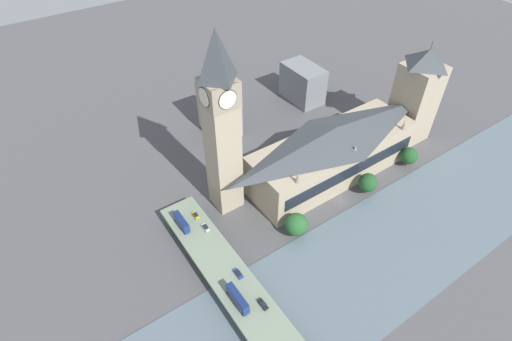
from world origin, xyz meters
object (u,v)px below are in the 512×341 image
Objects in this scene: clock_tower at (221,124)px; victoria_tower at (416,96)px; car_northbound_mid at (205,227)px; double_decker_bus_lead at (238,298)px; parliament_hall at (333,152)px; double_decker_bus_mid at (181,222)px; car_northbound_tail at (196,215)px; road_bridge at (264,325)px; car_southbound_mid at (263,304)px; car_northbound_lead at (238,274)px.

clock_tower reaches higher than victoria_tower.
car_northbound_mid is at bearing 126.48° from clock_tower.
double_decker_bus_lead is (-35.69, 129.41, -15.53)m from victoria_tower.
parliament_hall reaches higher than double_decker_bus_mid.
double_decker_bus_mid is 2.50× the size of car_northbound_tail.
road_bridge is 12.78× the size of double_decker_bus_mid.
victoria_tower is 130.85m from car_southbound_mid.
car_northbound_lead is 0.98× the size of car_southbound_mid.
clock_tower reaches higher than parliament_hall.
road_bridge is 28.69× the size of car_northbound_mid.
double_decker_bus_lead is 1.12× the size of double_decker_bus_mid.
car_northbound_mid reaches higher than car_northbound_lead.
double_decker_bus_mid is at bearing 48.25° from car_northbound_mid.
double_decker_bus_mid reaches higher than car_northbound_lead.
car_northbound_tail is (7.94, 0.23, -0.00)m from car_northbound_mid.
road_bridge is at bearing 147.45° from car_southbound_mid.
parliament_hall is 1.55× the size of victoria_tower.
parliament_hall is 69.39m from car_northbound_tail.
car_northbound_mid is (34.78, -6.80, -2.10)m from double_decker_bus_lead.
car_southbound_mid is (-41.30, 68.74, -6.66)m from parliament_hall.
car_northbound_tail reaches higher than car_northbound_lead.
parliament_hall reaches higher than car_northbound_tail.
car_northbound_tail is at bearing -77.70° from double_decker_bus_mid.
victoria_tower is 124.30m from car_northbound_tail.
victoria_tower is 127.35m from car_northbound_lead.
car_northbound_mid is (-0.91, 122.62, -17.63)m from victoria_tower.
parliament_hall is at bearing -64.67° from double_decker_bus_lead.
victoria_tower is 11.69× the size of car_southbound_mid.
double_decker_bus_mid is at bearing 85.79° from parliament_hall.
car_southbound_mid is (5.34, -3.41, 1.93)m from road_bridge.
car_southbound_mid is (-46.87, -6.93, -1.92)m from double_decker_bus_mid.
car_northbound_mid is 40.45m from car_southbound_mid.
car_northbound_lead is at bearing 110.89° from parliament_hall.
clock_tower is 7.05× the size of double_decker_bus_lead.
double_decker_bus_mid is (5.57, 75.67, -4.74)m from parliament_hall.
victoria_tower is 13.13× the size of car_northbound_tail.
double_decker_bus_mid is 2.26× the size of car_northbound_lead.
car_northbound_mid is at bearing -131.75° from double_decker_bus_mid.
double_decker_bus_lead is at bearing 171.25° from car_northbound_tail.
victoria_tower is 136.06m from road_bridge.
car_northbound_tail is at bearing 105.72° from clock_tower.
car_northbound_lead is (9.23, -6.10, -2.12)m from double_decker_bus_lead.
parliament_hall is 20.30× the size of car_northbound_tail.
parliament_hall is 83.41m from double_decker_bus_lead.
parliament_hall is 74.35m from car_northbound_lead.
car_northbound_lead is (-38.48, 18.19, -35.83)m from clock_tower.
car_northbound_lead is at bearing -168.51° from double_decker_bus_mid.
car_northbound_lead is at bearing 179.19° from car_northbound_tail.
double_decker_bus_mid reaches higher than car_southbound_mid.
clock_tower is (12.08, 50.99, 29.16)m from parliament_hall.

